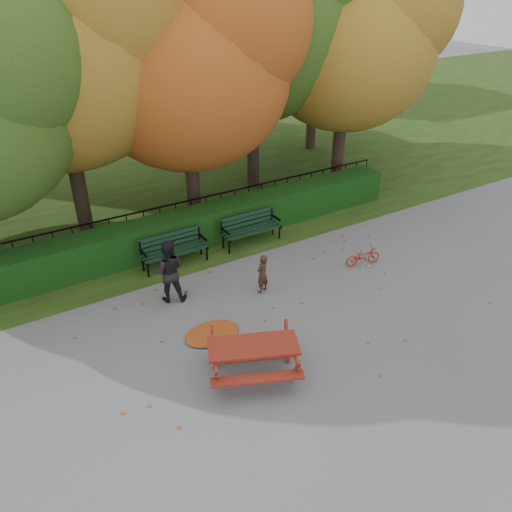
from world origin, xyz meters
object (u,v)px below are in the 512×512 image
tree_b (68,41)px  adult (168,271)px  tree_d (268,6)px  bench_right (250,226)px  tree_g (328,16)px  tree_c (199,59)px  bench_left (173,247)px  child (262,274)px  bicycle (363,256)px  picnic_table (253,351)px  tree_e (360,37)px

tree_b → adult: size_ratio=5.50×
tree_d → bench_right: tree_d is taller
tree_d → tree_g: 5.16m
tree_d → tree_g: bearing=29.6°
tree_b → tree_c: 3.42m
tree_c → bench_left: 5.31m
child → bicycle: bearing=152.3°
child → bench_right: bearing=-135.9°
bench_right → adult: adult is taller
child → tree_c: bearing=-121.6°
tree_c → picnic_table: bearing=-109.6°
tree_d → picnic_table: tree_d is taller
tree_b → tree_e: (8.97, -0.98, -0.32)m
tree_b → tree_d: bearing=4.4°
tree_e → picnic_table: tree_e is taller
picnic_table → adult: adult is taller
tree_e → bench_left: (-7.82, -2.07, -4.56)m
tree_g → adult: (-10.37, -7.57, -4.57)m
bicycle → tree_d: bearing=5.3°
tree_e → tree_g: size_ratio=0.95×
bicycle → tree_e: bearing=-23.2°
tree_b → tree_d: size_ratio=0.92×
tree_c → picnic_table: size_ratio=3.71×
bench_right → tree_d: bearing=51.8°
adult → tree_b: bearing=-60.6°
tree_e → tree_g: (1.81, 3.99, 0.29)m
picnic_table → bicycle: (4.72, 2.09, -0.32)m
tree_b → bench_left: tree_b is taller
tree_c → adult: 6.21m
tree_b → child: (2.48, -5.42, -4.89)m
tree_c → picnic_table: 8.59m
tree_b → bench_left: 5.87m
tree_c → bench_left: tree_c is taller
adult → bicycle: 5.25m
tree_e → bench_right: bearing=-159.1°
tree_g → bench_right: bearing=-140.0°
tree_e → picnic_table: (-8.19, -6.85, -4.50)m
bench_left → bicycle: bench_left is taller
tree_g → tree_c: bearing=-153.1°
tree_b → picnic_table: 9.22m
tree_b → tree_g: 11.19m
picnic_table → adult: size_ratio=1.35×
adult → child: bearing=-178.5°
tree_d → adult: tree_d is taller
tree_e → bicycle: tree_e is taller
bench_right → adult: (-3.13, -1.51, 0.28)m
tree_g → bench_left: size_ratio=4.75×
bench_left → child: child is taller
tree_b → bench_right: size_ratio=4.88×
tree_b → tree_c: (3.28, -0.78, -0.58)m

